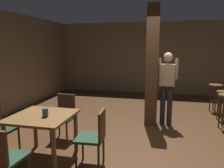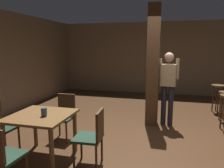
# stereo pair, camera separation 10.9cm
# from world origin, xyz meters

# --- Properties ---
(ground_plane) EXTENTS (10.80, 10.80, 0.00)m
(ground_plane) POSITION_xyz_m (0.00, 0.00, 0.00)
(ground_plane) COLOR #422816
(wall_back) EXTENTS (8.00, 0.10, 2.80)m
(wall_back) POSITION_xyz_m (0.00, 4.50, 1.40)
(wall_back) COLOR #756047
(wall_back) RESTS_ON ground_plane
(pillar) EXTENTS (0.28, 0.28, 2.80)m
(pillar) POSITION_xyz_m (-0.08, 0.84, 1.40)
(pillar) COLOR #4C301C
(pillar) RESTS_ON ground_plane
(dining_table) EXTENTS (0.94, 0.94, 0.76)m
(dining_table) POSITION_xyz_m (-1.70, -1.28, 0.63)
(dining_table) COLOR brown
(dining_table) RESTS_ON ground_plane
(chair_east) EXTENTS (0.44, 0.44, 0.89)m
(chair_east) POSITION_xyz_m (-0.82, -1.27, 0.51)
(chair_east) COLOR #1E3828
(chair_east) RESTS_ON ground_plane
(chair_south) EXTENTS (0.45, 0.45, 0.89)m
(chair_south) POSITION_xyz_m (-1.72, -2.17, 0.51)
(chair_south) COLOR #1E3828
(chair_south) RESTS_ON ground_plane
(chair_north) EXTENTS (0.43, 0.43, 0.89)m
(chair_north) POSITION_xyz_m (-1.73, -0.42, 0.51)
(chair_north) COLOR #1E3828
(chair_north) RESTS_ON ground_plane
(napkin_cup) EXTENTS (0.09, 0.09, 0.13)m
(napkin_cup) POSITION_xyz_m (-1.60, -1.34, 0.83)
(napkin_cup) COLOR #33475B
(napkin_cup) RESTS_ON dining_table
(standing_person) EXTENTS (0.47, 0.24, 1.72)m
(standing_person) POSITION_xyz_m (0.28, 0.86, 1.00)
(standing_person) COLOR tan
(standing_person) RESTS_ON ground_plane
(bar_stool_mid) EXTENTS (0.32, 0.32, 0.74)m
(bar_stool_mid) POSITION_xyz_m (1.68, 1.57, 0.55)
(bar_stool_mid) COLOR #4C3319
(bar_stool_mid) RESTS_ON ground_plane
(bar_stool_far) EXTENTS (0.37, 0.37, 0.78)m
(bar_stool_far) POSITION_xyz_m (1.66, 2.32, 0.59)
(bar_stool_far) COLOR #4C3319
(bar_stool_far) RESTS_ON ground_plane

